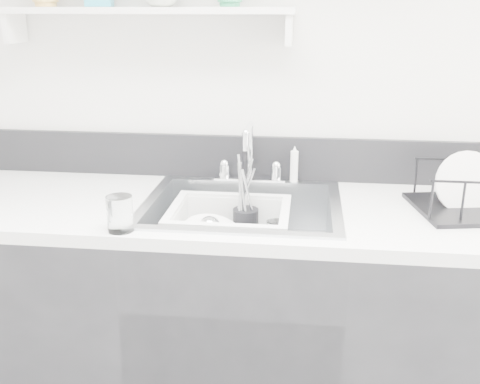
# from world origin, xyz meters

# --- Properties ---
(counter_run) EXTENTS (3.20, 0.62, 0.92)m
(counter_run) POSITION_xyz_m (0.00, 1.19, 0.46)
(counter_run) COLOR black
(counter_run) RESTS_ON ground
(backsplash) EXTENTS (3.20, 0.02, 0.16)m
(backsplash) POSITION_xyz_m (0.00, 1.49, 1.00)
(backsplash) COLOR black
(backsplash) RESTS_ON counter_run
(sink) EXTENTS (0.64, 0.52, 0.20)m
(sink) POSITION_xyz_m (0.00, 1.19, 0.83)
(sink) COLOR silver
(sink) RESTS_ON counter_run
(faucet) EXTENTS (0.26, 0.18, 0.23)m
(faucet) POSITION_xyz_m (0.00, 1.44, 0.98)
(faucet) COLOR silver
(faucet) RESTS_ON counter_run
(side_sprayer) EXTENTS (0.03, 0.03, 0.14)m
(side_sprayer) POSITION_xyz_m (0.16, 1.44, 0.99)
(side_sprayer) COLOR white
(side_sprayer) RESTS_ON counter_run
(wall_shelf) EXTENTS (1.00, 0.16, 0.12)m
(wall_shelf) POSITION_xyz_m (-0.35, 1.42, 1.51)
(wall_shelf) COLOR silver
(wall_shelf) RESTS_ON room_shell
(wash_tub) EXTENTS (0.43, 0.36, 0.15)m
(wash_tub) POSITION_xyz_m (-0.04, 1.20, 0.83)
(wash_tub) COLOR white
(wash_tub) RESTS_ON sink
(plate_stack) EXTENTS (0.26, 0.25, 0.10)m
(plate_stack) POSITION_xyz_m (-0.08, 1.15, 0.79)
(plate_stack) COLOR white
(plate_stack) RESTS_ON wash_tub
(utensil_cup) EXTENTS (0.09, 0.09, 0.30)m
(utensil_cup) POSITION_xyz_m (0.00, 1.27, 0.83)
(utensil_cup) COLOR black
(utensil_cup) RESTS_ON wash_tub
(ladle) EXTENTS (0.30, 0.27, 0.09)m
(ladle) POSITION_xyz_m (-0.05, 1.16, 0.81)
(ladle) COLOR silver
(ladle) RESTS_ON wash_tub
(tumbler_in_tub) EXTENTS (0.08, 0.08, 0.09)m
(tumbler_in_tub) POSITION_xyz_m (0.11, 1.21, 0.81)
(tumbler_in_tub) COLOR white
(tumbler_in_tub) RESTS_ON wash_tub
(tumbler_counter) EXTENTS (0.08, 0.08, 0.10)m
(tumbler_counter) POSITION_xyz_m (-0.32, 0.93, 0.97)
(tumbler_counter) COLOR white
(tumbler_counter) RESTS_ON counter_run
(bowl_small) EXTENTS (0.14, 0.14, 0.04)m
(bowl_small) POSITION_xyz_m (0.10, 1.10, 0.78)
(bowl_small) COLOR white
(bowl_small) RESTS_ON wash_tub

